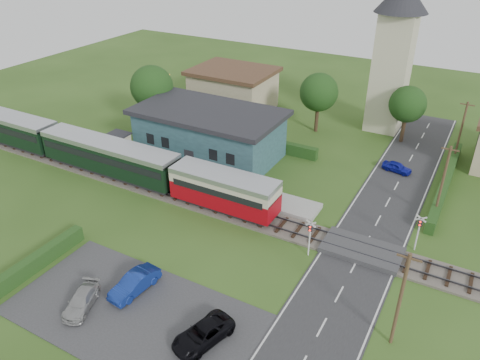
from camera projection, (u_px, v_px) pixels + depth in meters
The scene contains 29 objects.
ground at pixel (240, 229), 39.98m from camera, with size 120.00×120.00×0.00m, color #2D4C19.
railway_track at pixel (251, 217), 41.45m from camera, with size 76.00×3.20×0.49m.
road at pixel (354, 266), 35.73m from camera, with size 6.00×70.00×0.05m, color #28282B.
car_park at pixel (134, 313), 31.47m from camera, with size 17.00×9.00×0.08m, color #333335.
crossing_deck at pixel (362, 250), 37.16m from camera, with size 6.20×3.40×0.45m, color #333335.
platform at pixel (180, 174), 48.07m from camera, with size 30.00×3.00×0.45m, color gray.
equipment_hut at pixel (119, 145), 50.71m from camera, with size 2.30×2.30×2.55m.
station_building at pixel (209, 132), 51.26m from camera, with size 16.00×9.00×5.30m.
train at pixel (86, 149), 48.70m from camera, with size 43.20×2.90×3.40m.
church_tower at pixel (395, 46), 54.14m from camera, with size 6.00×6.00×17.60m.
house_west at pixel (233, 89), 63.99m from camera, with size 10.80×8.80×5.50m.
hedge_carpark at pixel (35, 263), 35.22m from camera, with size 0.80×9.00×1.20m, color #193814.
hedge_roadside at pixel (445, 182), 45.84m from camera, with size 0.80×18.00×1.20m, color #193814.
hedge_station at pixel (230, 135), 55.70m from camera, with size 22.00×0.80×1.30m, color #193814.
tree_a at pixel (152, 87), 56.47m from camera, with size 5.20×5.20×8.00m.
tree_b at pixel (319, 92), 55.86m from camera, with size 4.60×4.60×7.34m.
tree_c at pixel (408, 104), 53.33m from camera, with size 4.20×4.20×6.78m.
utility_pole_b at pixel (400, 299), 27.62m from camera, with size 1.40×0.22×7.00m.
utility_pole_c at pixel (442, 182), 39.79m from camera, with size 1.40×0.22×7.00m.
utility_pole_d at pixel (460, 133), 48.92m from camera, with size 1.40×0.22×7.00m.
crossing_signal_near at pixel (310, 233), 35.91m from camera, with size 0.84×0.28×3.28m.
crossing_signal_far at pixel (419, 228), 36.51m from camera, with size 0.84×0.28×3.28m.
streetlamp_west at pixel (170, 89), 63.03m from camera, with size 0.30×0.30×5.15m.
car_on_road at pixel (397, 167), 48.73m from camera, with size 1.21×3.01×1.03m, color #1219A2.
car_park_blue at pixel (135, 283), 33.02m from camera, with size 1.42×4.06×1.34m, color navy.
car_park_silver at pixel (81, 301), 31.70m from camera, with size 1.51×3.72×1.08m, color #9D9D9D.
car_park_dark at pixel (203, 334), 29.11m from camera, with size 1.94×4.21×1.17m, color black.
pedestrian_near at pixel (239, 181), 44.60m from camera, with size 0.65×0.43×1.79m, color gray.
pedestrian_far at pixel (146, 154), 49.73m from camera, with size 0.85×0.66×1.75m, color gray.
Camera 1 is at (15.94, -28.60, 23.34)m, focal length 35.00 mm.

